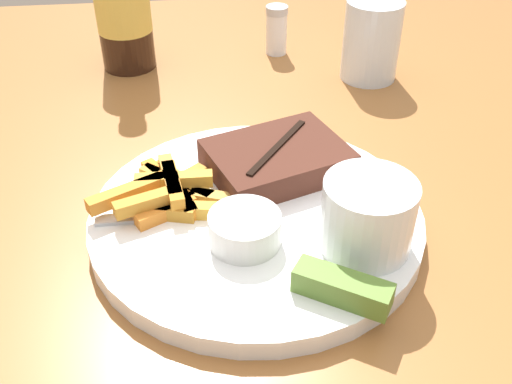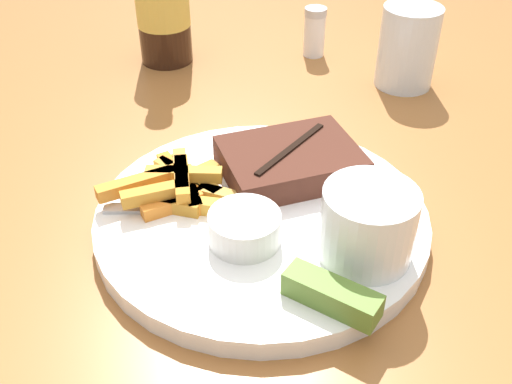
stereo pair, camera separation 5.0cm
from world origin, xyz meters
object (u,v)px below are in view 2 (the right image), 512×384
Objects in this scene: coleslaw_cup at (362,221)px; beer_bottle at (158,2)px; pickle_spear at (325,295)px; salt_shaker at (311,32)px; fork_utensil at (169,210)px; dinner_plate at (256,219)px; drinking_glass at (404,47)px; dipping_sauce_cup at (239,227)px; steak_portion at (285,161)px.

coleslaw_cup is 0.45m from beer_bottle.
pickle_spear is at bearing -68.54° from beer_bottle.
pickle_spear is at bearing -119.73° from coleslaw_cup.
fork_utensil is at bearing -111.53° from salt_shaker.
dinner_plate is 0.08m from fork_utensil.
dinner_plate is at bearing 115.03° from pickle_spear.
pickle_spear is 0.16m from fork_utensil.
beer_bottle is 0.31m from drinking_glass.
fork_utensil is at bearing 149.03° from dipping_sauce_cup.
dipping_sauce_cup is at bearing 171.16° from coleslaw_cup.
steak_portion is at bearing -123.94° from drinking_glass.
steak_portion reaches higher than dinner_plate.
pickle_spear is (0.02, -0.17, -0.00)m from steak_portion.
steak_portion is 2.03× the size of pickle_spear.
dinner_plate is at bearing -69.69° from beer_bottle.
beer_bottle is at bearing 110.31° from dinner_plate.
coleslaw_cup is 0.75× the size of drinking_glass.
pickle_spear is at bearing -64.97° from dinner_plate.
steak_portion is at bearing 29.07° from fork_utensil.
beer_bottle is 2.25× the size of drinking_glass.
pickle_spear is at bearing -92.31° from salt_shaker.
salt_shaker is at bearing 87.69° from pickle_spear.
dinner_plate is 0.33m from drinking_glass.
fork_utensil is (-0.08, -0.00, 0.01)m from dinner_plate.
drinking_glass is 1.50× the size of salt_shaker.
steak_portion is 0.10m from dipping_sauce_cup.
steak_portion is at bearing -97.97° from salt_shaker.
steak_portion is 0.66× the size of beer_bottle.
salt_shaker is (0.14, 0.37, 0.01)m from fork_utensil.
dipping_sauce_cup is (-0.01, -0.04, 0.02)m from dinner_plate.
drinking_glass reaches higher than steak_portion.
coleslaw_cup is 1.12× the size of salt_shaker.
coleslaw_cup is at bearing -8.84° from dipping_sauce_cup.
drinking_glass is (0.17, 0.28, 0.04)m from dinner_plate.
coleslaw_cup reaches higher than dipping_sauce_cup.
salt_shaker is (0.20, 0.02, -0.05)m from beer_bottle.
dinner_plate is 0.37m from beer_bottle.
coleslaw_cup is 1.25× the size of dipping_sauce_cup.
fork_utensil is at bearing 139.86° from pickle_spear.
beer_bottle is at bearing -174.40° from salt_shaker.
dinner_plate is 1.30× the size of beer_bottle.
steak_portion is at bearing -61.80° from beer_bottle.
steak_portion is 0.33m from beer_bottle.
fork_utensil is at bearing -81.39° from beer_bottle.
fork_utensil is 0.38m from drinking_glass.
dinner_plate is 2.94× the size of drinking_glass.
pickle_spear is at bearing -47.18° from dipping_sauce_cup.
dipping_sauce_cup is at bearing -73.42° from beer_bottle.
beer_bottle is at bearing 106.58° from dipping_sauce_cup.
salt_shaker is (-0.01, 0.42, -0.02)m from coleslaw_cup.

